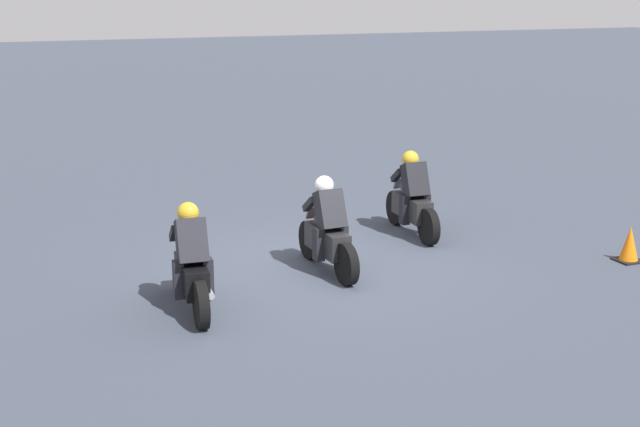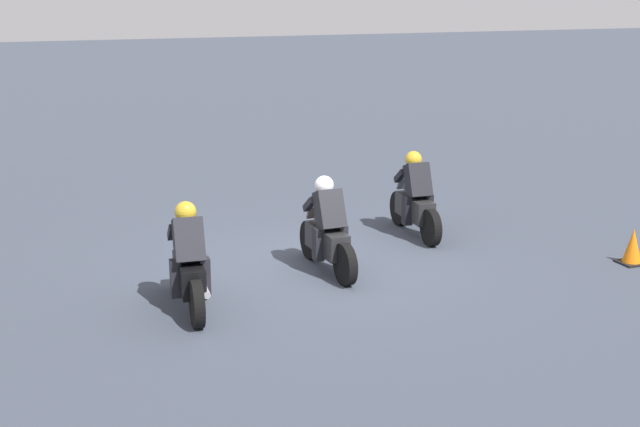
{
  "view_description": "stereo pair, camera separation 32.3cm",
  "coord_description": "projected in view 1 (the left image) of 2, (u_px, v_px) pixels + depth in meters",
  "views": [
    {
      "loc": [
        -12.26,
        5.03,
        4.39
      ],
      "look_at": [
        -0.1,
        -0.01,
        0.9
      ],
      "focal_mm": 48.92,
      "sensor_mm": 36.0,
      "label": 1
    },
    {
      "loc": [
        -12.38,
        4.73,
        4.39
      ],
      "look_at": [
        -0.1,
        -0.01,
        0.9
      ],
      "focal_mm": 48.92,
      "sensor_mm": 36.0,
      "label": 2
    }
  ],
  "objects": [
    {
      "name": "rider_lane_c",
      "position": [
        192.0,
        267.0,
        11.93
      ],
      "size": [
        2.04,
        0.56,
        1.51
      ],
      "rotation": [
        0.0,
        0.0,
        -0.09
      ],
      "color": "black",
      "rests_on": "ground_plane"
    },
    {
      "name": "traffic_cone",
      "position": [
        630.0,
        245.0,
        14.13
      ],
      "size": [
        0.4,
        0.4,
        0.58
      ],
      "color": "black",
      "rests_on": "ground_plane"
    },
    {
      "name": "ground_plane",
      "position": [
        317.0,
        266.0,
        13.93
      ],
      "size": [
        120.0,
        120.0,
        0.0
      ],
      "primitive_type": "plane",
      "color": "#3B4250"
    },
    {
      "name": "rider_lane_a",
      "position": [
        412.0,
        201.0,
        15.57
      ],
      "size": [
        2.04,
        0.55,
        1.51
      ],
      "rotation": [
        0.0,
        0.0,
        -0.06
      ],
      "color": "black",
      "rests_on": "ground_plane"
    },
    {
      "name": "rider_lane_b",
      "position": [
        328.0,
        233.0,
        13.56
      ],
      "size": [
        2.04,
        0.54,
        1.51
      ],
      "rotation": [
        0.0,
        0.0,
        0.02
      ],
      "color": "black",
      "rests_on": "ground_plane"
    }
  ]
}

